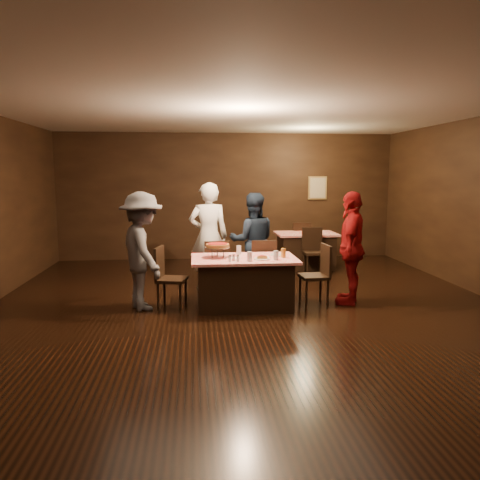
# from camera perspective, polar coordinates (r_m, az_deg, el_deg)

# --- Properties ---
(room) EXTENTS (10.00, 10.04, 3.02)m
(room) POSITION_cam_1_polar(r_m,az_deg,el_deg) (6.30, 1.73, 8.97)
(room) COLOR black
(room) RESTS_ON ground
(main_table) EXTENTS (1.60, 1.00, 0.77)m
(main_table) POSITION_cam_1_polar(r_m,az_deg,el_deg) (7.22, 0.48, -5.17)
(main_table) COLOR red
(main_table) RESTS_ON ground
(back_table) EXTENTS (1.30, 0.90, 0.77)m
(back_table) POSITION_cam_1_polar(r_m,az_deg,el_deg) (10.29, 8.02, -1.26)
(back_table) COLOR red
(back_table) RESTS_ON ground
(chair_far_left) EXTENTS (0.46, 0.46, 0.95)m
(chair_far_left) POSITION_cam_1_polar(r_m,az_deg,el_deg) (7.90, -2.98, -3.35)
(chair_far_left) COLOR black
(chair_far_left) RESTS_ON ground
(chair_far_right) EXTENTS (0.43, 0.43, 0.95)m
(chair_far_right) POSITION_cam_1_polar(r_m,az_deg,el_deg) (7.98, 2.78, -3.24)
(chair_far_right) COLOR black
(chair_far_right) RESTS_ON ground
(chair_end_left) EXTENTS (0.50, 0.50, 0.95)m
(chair_end_left) POSITION_cam_1_polar(r_m,az_deg,el_deg) (7.17, -8.32, -4.61)
(chair_end_left) COLOR black
(chair_end_left) RESTS_ON ground
(chair_end_right) EXTENTS (0.45, 0.45, 0.95)m
(chair_end_right) POSITION_cam_1_polar(r_m,az_deg,el_deg) (7.40, 9.01, -4.23)
(chair_end_right) COLOR black
(chair_end_right) RESTS_ON ground
(chair_back_near) EXTENTS (0.43, 0.43, 0.95)m
(chair_back_near) POSITION_cam_1_polar(r_m,az_deg,el_deg) (9.61, 9.01, -1.40)
(chair_back_near) COLOR black
(chair_back_near) RESTS_ON ground
(chair_back_far) EXTENTS (0.42, 0.42, 0.95)m
(chair_back_far) POSITION_cam_1_polar(r_m,az_deg,el_deg) (10.85, 7.29, -0.29)
(chair_back_far) COLOR black
(chair_back_far) RESTS_ON ground
(diner_white_jacket) EXTENTS (0.70, 0.47, 1.89)m
(diner_white_jacket) POSITION_cam_1_polar(r_m,az_deg,el_deg) (8.26, -3.86, 0.45)
(diner_white_jacket) COLOR white
(diner_white_jacket) RESTS_ON ground
(diner_navy_hoodie) EXTENTS (0.84, 0.66, 1.71)m
(diner_navy_hoodie) POSITION_cam_1_polar(r_m,az_deg,el_deg) (8.33, 1.55, -0.10)
(diner_navy_hoodie) COLOR #141F31
(diner_navy_hoodie) RESTS_ON ground
(diner_grey_knit) EXTENTS (1.07, 1.32, 1.78)m
(diner_grey_knit) POSITION_cam_1_polar(r_m,az_deg,el_deg) (7.18, -11.83, -1.32)
(diner_grey_knit) COLOR #5A595F
(diner_grey_knit) RESTS_ON ground
(diner_red_shirt) EXTENTS (0.83, 1.13, 1.77)m
(diner_red_shirt) POSITION_cam_1_polar(r_m,az_deg,el_deg) (7.54, 13.43, -0.94)
(diner_red_shirt) COLOR maroon
(diner_red_shirt) RESTS_ON ground
(pizza_stand) EXTENTS (0.38, 0.38, 0.22)m
(pizza_stand) POSITION_cam_1_polar(r_m,az_deg,el_deg) (7.13, -2.75, -0.71)
(pizza_stand) COLOR black
(pizza_stand) RESTS_ON main_table
(plate_with_slice) EXTENTS (0.25, 0.25, 0.06)m
(plate_with_slice) POSITION_cam_1_polar(r_m,az_deg,el_deg) (6.99, 2.68, -2.18)
(plate_with_slice) COLOR white
(plate_with_slice) RESTS_ON main_table
(plate_empty) EXTENTS (0.25, 0.25, 0.01)m
(plate_empty) POSITION_cam_1_polar(r_m,az_deg,el_deg) (7.37, 4.63, -1.81)
(plate_empty) COLOR white
(plate_empty) RESTS_ON main_table
(glass_front_left) EXTENTS (0.08, 0.08, 0.14)m
(glass_front_left) POSITION_cam_1_polar(r_m,az_deg,el_deg) (6.84, 1.17, -2.02)
(glass_front_left) COLOR silver
(glass_front_left) RESTS_ON main_table
(glass_front_right) EXTENTS (0.08, 0.08, 0.14)m
(glass_front_right) POSITION_cam_1_polar(r_m,az_deg,el_deg) (6.95, 4.40, -1.88)
(glass_front_right) COLOR silver
(glass_front_right) RESTS_ON main_table
(glass_amber) EXTENTS (0.08, 0.08, 0.14)m
(glass_amber) POSITION_cam_1_polar(r_m,az_deg,el_deg) (7.17, 5.31, -1.59)
(glass_amber) COLOR #BF7F26
(glass_amber) RESTS_ON main_table
(glass_back) EXTENTS (0.08, 0.08, 0.14)m
(glass_back) POSITION_cam_1_polar(r_m,az_deg,el_deg) (7.42, -0.14, -1.23)
(glass_back) COLOR silver
(glass_back) RESTS_ON main_table
(condiments) EXTENTS (0.17, 0.10, 0.09)m
(condiments) POSITION_cam_1_polar(r_m,az_deg,el_deg) (6.84, -0.76, -2.20)
(condiments) COLOR silver
(condiments) RESTS_ON main_table
(napkin_center) EXTENTS (0.19, 0.19, 0.01)m
(napkin_center) POSITION_cam_1_polar(r_m,az_deg,el_deg) (7.18, 2.87, -2.09)
(napkin_center) COLOR white
(napkin_center) RESTS_ON main_table
(napkin_left) EXTENTS (0.21, 0.21, 0.01)m
(napkin_left) POSITION_cam_1_polar(r_m,az_deg,el_deg) (7.08, -0.68, -2.23)
(napkin_left) COLOR white
(napkin_left) RESTS_ON main_table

